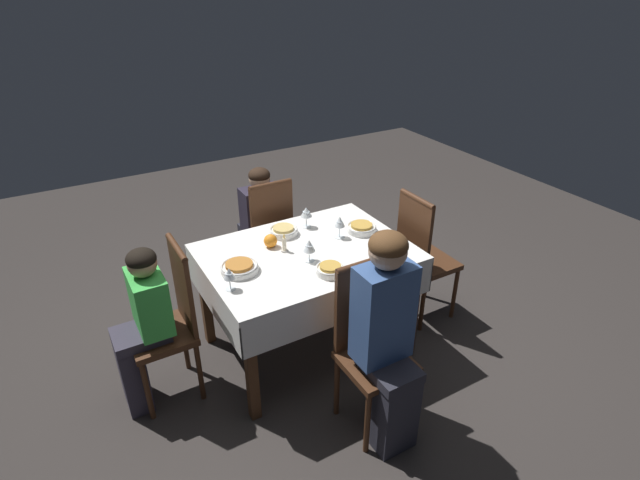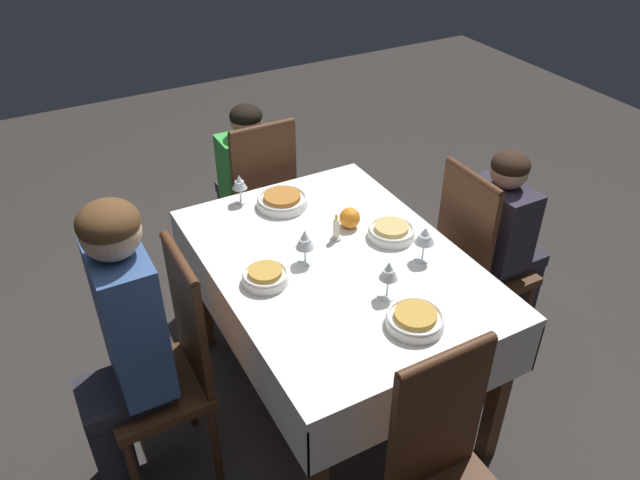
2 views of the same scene
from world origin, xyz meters
TOP-DOWN VIEW (x-y plane):
  - ground_plane at (0.00, 0.00)m, footprint 8.00×8.00m
  - dining_table at (0.00, 0.00)m, footprint 1.30×0.94m
  - chair_south at (0.01, -0.71)m, footprint 0.36×0.37m
  - chair_west at (-0.88, 0.05)m, footprint 0.37×0.36m
  - chair_north at (0.04, 0.71)m, footprint 0.36×0.37m
  - person_adult_denim at (0.01, -0.85)m, footprint 0.30×0.34m
  - person_child_green at (-1.05, 0.05)m, footprint 0.33×0.30m
  - person_child_dark at (0.04, 0.87)m, footprint 0.30×0.33m
  - bowl_south at (-0.01, -0.30)m, footprint 0.17×0.17m
  - wine_glass_south at (-0.04, -0.12)m, footprint 0.07×0.07m
  - bowl_west at (-0.46, -0.01)m, footprint 0.23×0.23m
  - wine_glass_west at (-0.58, -0.16)m, footprint 0.07×0.07m
  - bowl_north at (-0.03, 0.27)m, footprint 0.19×0.19m
  - wine_glass_north at (0.16, 0.29)m, footprint 0.08×0.08m
  - bowl_east at (0.45, 0.05)m, footprint 0.20×0.20m
  - wine_glass_east at (0.28, 0.05)m, footprint 0.07×0.07m
  - candle_centerpiece at (-0.12, 0.07)m, footprint 0.05×0.05m
  - orange_fruit at (-0.17, 0.16)m, footprint 0.09×0.09m

SIDE VIEW (x-z plane):
  - ground_plane at x=0.00m, z-range 0.00..0.00m
  - chair_south at x=0.01m, z-range 0.04..1.06m
  - chair_west at x=-0.88m, z-range 0.04..1.06m
  - chair_north at x=0.04m, z-range 0.04..1.06m
  - person_child_green at x=-1.05m, z-range 0.05..1.09m
  - person_child_dark at x=0.04m, z-range 0.05..1.11m
  - dining_table at x=0.00m, z-range 0.29..1.06m
  - person_adult_denim at x=0.01m, z-range 0.08..1.35m
  - bowl_west at x=-0.46m, z-range 0.77..0.83m
  - bowl_east at x=0.45m, z-range 0.77..0.83m
  - bowl_north at x=-0.03m, z-range 0.77..0.83m
  - bowl_south at x=-0.01m, z-range 0.77..0.83m
  - candle_centerpiece at x=-0.12m, z-range 0.75..0.87m
  - orange_fruit at x=-0.17m, z-range 0.77..0.86m
  - wine_glass_west at x=-0.58m, z-range 0.80..0.94m
  - wine_glass_south at x=-0.04m, z-range 0.80..0.95m
  - wine_glass_north at x=0.16m, z-range 0.81..0.96m
  - wine_glass_east at x=0.28m, z-range 0.81..0.96m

